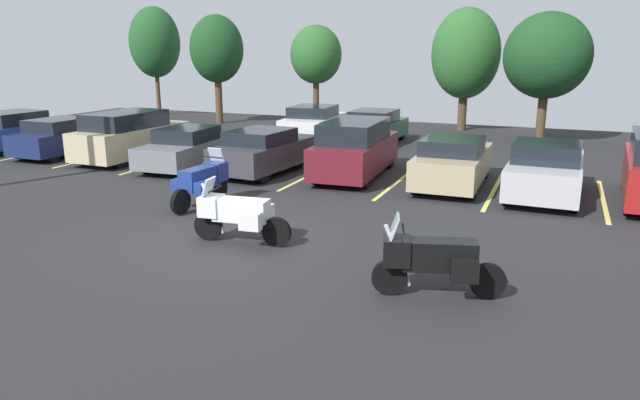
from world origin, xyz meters
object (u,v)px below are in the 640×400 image
car_blue (19,131)px  car_far_green (374,127)px  car_grey (190,147)px  car_charcoal (265,151)px  motorcycle_touring (237,213)px  car_tan (453,162)px  car_maroon (355,149)px  car_navy (65,137)px  car_far_white (314,123)px  car_champagne (130,136)px  motorcycle_second (433,259)px  car_silver (545,170)px  motorcycle_third (202,180)px

car_blue → car_far_green: bearing=27.9°
car_grey → car_charcoal: bearing=1.6°
car_charcoal → motorcycle_touring: bearing=-66.9°
car_tan → car_maroon: bearing=175.9°
car_blue → car_charcoal: (11.59, -0.31, -0.03)m
car_navy → car_far_white: car_far_white is taller
car_champagne → car_maroon: car_maroon is taller
car_far_green → car_charcoal: bearing=-102.1°
motorcycle_second → car_blue: (-18.88, 8.22, 0.10)m
motorcycle_touring → car_tan: (3.29, 7.09, 0.07)m
car_blue → car_far_white: size_ratio=0.99×
car_blue → car_far_white: car_blue is taller
car_maroon → car_charcoal: bearing=-168.7°
motorcycle_touring → car_navy: 13.40m
motorcycle_second → car_charcoal: 10.76m
car_blue → car_tan: size_ratio=1.02×
car_charcoal → car_maroon: (2.97, 0.59, 0.18)m
car_silver → car_far_green: 10.19m
motorcycle_touring → car_blue: car_blue is taller
motorcycle_touring → car_blue: size_ratio=0.49×
car_champagne → car_far_white: bearing=58.6°
car_silver → car_far_white: (-10.13, 7.29, 0.01)m
car_charcoal → car_tan: 6.17m
car_charcoal → car_navy: bearing=-179.8°
car_blue → motorcycle_second: bearing=-23.5°
motorcycle_second → car_champagne: size_ratio=0.46×
car_grey → car_far_white: car_far_white is taller
car_navy → car_far_green: 12.62m
car_navy → car_far_white: bearing=45.0°
motorcycle_touring → car_grey: (-5.79, 6.64, 0.02)m
car_grey → motorcycle_touring: bearing=-48.9°
motorcycle_touring → car_maroon: car_maroon is taller
car_navy → car_silver: (17.51, 0.10, 0.04)m
motorcycle_third → car_tan: bearing=40.5°
car_far_white → car_navy: bearing=-135.0°
motorcycle_third → car_blue: 13.00m
car_navy → car_tan: 14.91m
car_blue → car_tan: car_blue is taller
car_champagne → car_blue: bearing=178.8°
car_silver → car_far_green: bearing=135.1°
car_navy → car_grey: size_ratio=0.90×
car_charcoal → car_far_green: bearing=77.9°
motorcycle_touring → car_champagne: 11.04m
car_champagne → car_tan: 11.90m
car_blue → car_tan: bearing=0.2°
car_champagne → car_silver: 14.51m
car_champagne → car_tan: bearing=0.9°
motorcycle_second → car_navy: bearing=153.9°
car_champagne → car_maroon: size_ratio=0.97×
car_maroon → car_far_green: (-1.42, 6.66, -0.20)m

